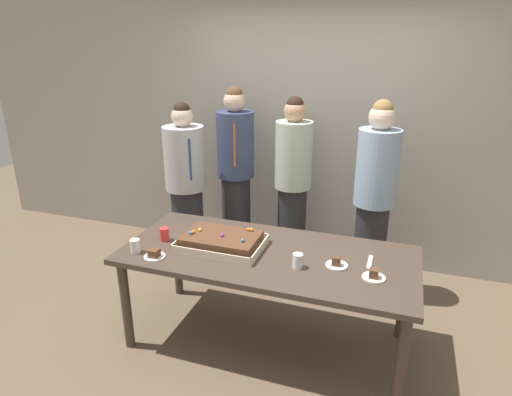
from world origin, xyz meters
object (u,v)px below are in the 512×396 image
object	(u,v)px
person_serving_front	(374,198)
person_far_right_suit	(186,189)
drink_cup_nearest	(164,234)
plated_slice_near_left	(337,263)
party_table	(268,262)
plated_slice_near_right	(154,255)
person_green_shirt_behind	(236,175)
person_striped_tie_right	(293,184)
sheet_cake	(221,241)
plated_slice_far_left	(374,276)
drink_cup_far_end	(298,261)
drink_cup_middle	(135,246)
cake_server_utensil	(370,262)

from	to	relation	value
person_serving_front	person_far_right_suit	xyz separation A→B (m)	(-1.71, -0.17, -0.05)
drink_cup_nearest	plated_slice_near_left	bearing A→B (deg)	1.00
party_table	drink_cup_nearest	bearing A→B (deg)	-175.96
plated_slice_near_right	drink_cup_nearest	world-z (taller)	drink_cup_nearest
person_green_shirt_behind	person_serving_front	bearing A→B (deg)	65.24
person_striped_tie_right	person_green_shirt_behind	bearing A→B (deg)	-78.24
party_table	sheet_cake	world-z (taller)	sheet_cake
plated_slice_far_left	person_green_shirt_behind	xyz separation A→B (m)	(-1.45, 1.29, 0.15)
plated_slice_near_right	plated_slice_far_left	world-z (taller)	plated_slice_far_left
plated_slice_near_right	drink_cup_far_end	distance (m)	1.00
sheet_cake	person_serving_front	xyz separation A→B (m)	(1.00, 1.00, 0.11)
party_table	plated_slice_far_left	bearing A→B (deg)	-8.98
drink_cup_middle	person_far_right_suit	bearing A→B (deg)	98.42
plated_slice_near_right	person_far_right_suit	bearing A→B (deg)	106.46
cake_server_utensil	party_table	bearing A→B (deg)	-172.93
plated_slice_near_right	person_serving_front	world-z (taller)	person_serving_front
plated_slice_far_left	person_far_right_suit	size ratio (longest dim) A/B	0.09
drink_cup_nearest	drink_cup_far_end	distance (m)	1.06
party_table	person_green_shirt_behind	xyz separation A→B (m)	(-0.70, 1.17, 0.25)
plated_slice_near_left	plated_slice_far_left	size ratio (longest dim) A/B	1.00
plated_slice_near_right	person_far_right_suit	xyz separation A→B (m)	(-0.33, 1.13, 0.08)
party_table	plated_slice_near_left	world-z (taller)	plated_slice_near_left
person_far_right_suit	party_table	bearing A→B (deg)	12.08
party_table	plated_slice_near_right	size ratio (longest dim) A/B	13.97
plated_slice_near_right	person_far_right_suit	distance (m)	1.18
drink_cup_far_end	plated_slice_near_left	bearing A→B (deg)	22.82
person_green_shirt_behind	person_far_right_suit	size ratio (longest dim) A/B	1.07
plated_slice_near_left	plated_slice_near_right	bearing A→B (deg)	-166.61
plated_slice_near_left	person_far_right_suit	world-z (taller)	person_far_right_suit
plated_slice_far_left	person_green_shirt_behind	world-z (taller)	person_green_shirt_behind
cake_server_utensil	person_far_right_suit	distance (m)	1.91
sheet_cake	person_serving_front	bearing A→B (deg)	45.03
plated_slice_far_left	person_far_right_suit	bearing A→B (deg)	152.98
person_serving_front	cake_server_utensil	bearing A→B (deg)	48.74
party_table	sheet_cake	xyz separation A→B (m)	(-0.35, -0.02, 0.12)
party_table	cake_server_utensil	distance (m)	0.72
person_serving_front	person_far_right_suit	size ratio (longest dim) A/B	1.04
person_striped_tie_right	party_table	bearing A→B (deg)	16.58
plated_slice_far_left	person_serving_front	xyz separation A→B (m)	(-0.10, 1.10, 0.13)
drink_cup_far_end	cake_server_utensil	xyz separation A→B (m)	(0.45, 0.22, -0.05)
party_table	person_far_right_suit	size ratio (longest dim) A/B	1.25
person_green_shirt_behind	drink_cup_nearest	bearing A→B (deg)	-21.09
plated_slice_far_left	person_serving_front	bearing A→B (deg)	95.23
sheet_cake	person_green_shirt_behind	size ratio (longest dim) A/B	0.34
plated_slice_far_left	drink_cup_far_end	bearing A→B (deg)	-177.86
sheet_cake	person_serving_front	distance (m)	1.42
drink_cup_far_end	person_green_shirt_behind	bearing A→B (deg)	126.14
plated_slice_near_right	person_green_shirt_behind	bearing A→B (deg)	89.05
plated_slice_near_left	person_striped_tie_right	distance (m)	1.37
party_table	person_striped_tie_right	world-z (taller)	person_striped_tie_right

